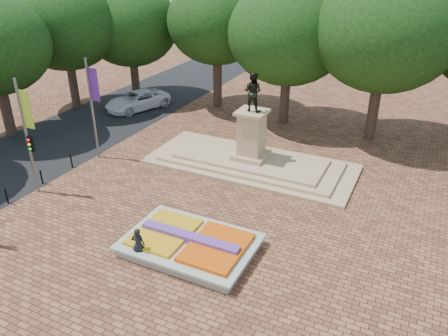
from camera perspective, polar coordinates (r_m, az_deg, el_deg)
name	(u,v)px	position (r m, az deg, el deg)	size (l,w,h in m)	color
ground	(193,224)	(23.64, -4.12, -7.35)	(90.00, 90.00, 0.00)	brown
asphalt_street	(54,143)	(35.77, -21.32, 3.11)	(9.00, 90.00, 0.02)	black
flower_bed	(190,244)	(21.59, -4.42, -9.85)	(6.30, 4.30, 0.91)	gray
monument	(251,153)	(29.50, 3.53, 1.92)	(14.00, 6.00, 6.40)	tan
tree_row_back	(330,43)	(36.28, 13.71, 15.56)	(44.80, 8.80, 10.43)	#34251C
banner_poles	(23,134)	(27.09, -24.76, 4.00)	(0.88, 11.17, 7.00)	slate
bollard_row	(25,186)	(28.76, -24.60, -2.12)	(0.12, 13.12, 0.98)	black
van	(137,100)	(41.18, -11.24, 8.65)	(2.75, 5.97, 1.66)	white
pedestrian	(138,245)	(21.03, -11.13, -9.78)	(0.64, 0.42, 1.76)	black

